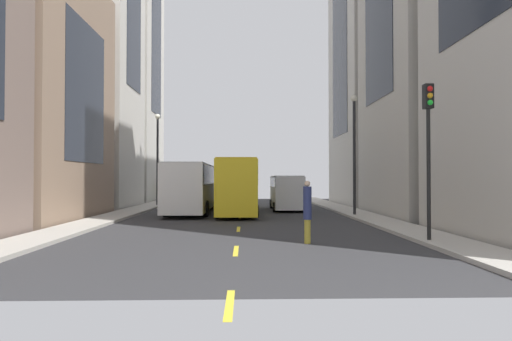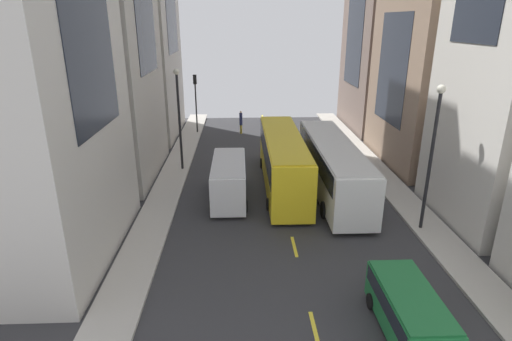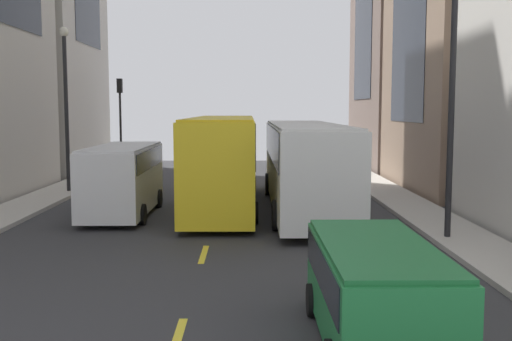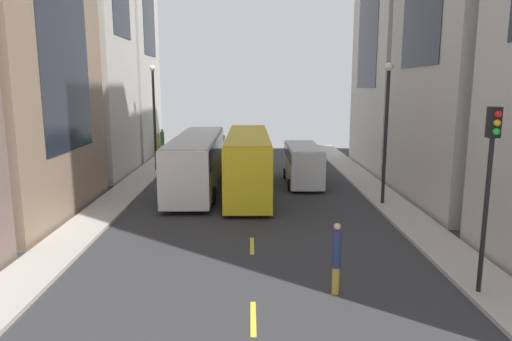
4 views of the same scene
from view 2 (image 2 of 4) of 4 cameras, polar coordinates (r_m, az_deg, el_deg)
ground_plane at (r=29.46m, az=3.11°, el=-1.54°), size 41.32×41.32×0.00m
sidewalk_west at (r=31.07m, az=17.28°, el=-1.14°), size 2.04×44.00×0.15m
sidewalk_east at (r=29.74m, az=-11.72°, el=-1.59°), size 2.04×44.00×0.15m
lane_stripe_0 at (r=49.55m, az=0.91°, el=7.40°), size 0.16×2.00×0.01m
lane_stripe_1 at (r=43.72m, az=1.34°, el=5.69°), size 0.16×2.00×0.01m
lane_stripe_2 at (r=37.95m, az=1.89°, el=3.45°), size 0.16×2.00×0.01m
lane_stripe_3 at (r=32.26m, az=2.63°, el=0.42°), size 0.16×2.00×0.01m
lane_stripe_4 at (r=26.71m, az=3.68°, el=-3.89°), size 0.16×2.00×0.01m
lane_stripe_5 at (r=21.39m, az=5.30°, el=-10.39°), size 0.16×2.00×0.01m
lane_stripe_6 at (r=16.56m, az=8.09°, el=-20.89°), size 0.16×2.00×0.01m
building_west_0 at (r=45.83m, az=19.30°, el=18.18°), size 9.19×10.59×20.38m
building_west_1 at (r=34.90m, az=23.11°, el=12.76°), size 6.21×10.78×14.68m
city_bus_white at (r=27.64m, az=10.51°, el=1.11°), size 2.81×12.95×3.35m
streetcar_yellow at (r=27.97m, az=3.73°, el=1.88°), size 2.70×12.30×3.59m
delivery_van_white at (r=26.04m, az=-3.75°, el=-0.93°), size 2.25×6.01×2.58m
car_green_0 at (r=16.64m, az=20.32°, el=-17.46°), size 2.01×4.44×1.71m
pedestrian_crossing_near at (r=41.84m, az=-2.09°, el=6.76°), size 0.31×0.31×2.30m
traffic_light_near_corner at (r=41.73m, az=-8.33°, el=10.57°), size 0.32×0.44×5.70m
streetlamp_near at (r=22.89m, az=23.18°, el=3.23°), size 0.44×0.44×7.72m
streetlamp_far at (r=30.89m, az=-10.59°, el=8.24°), size 0.44×0.44×7.46m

